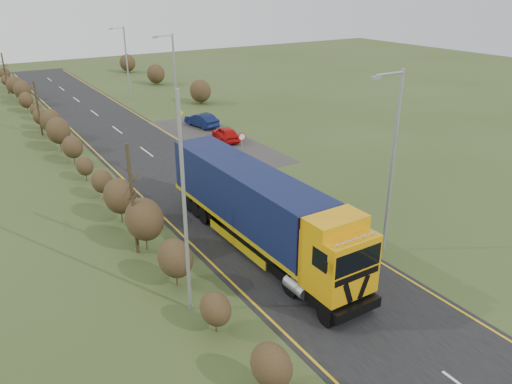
{
  "coord_description": "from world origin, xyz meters",
  "views": [
    {
      "loc": [
        -13.49,
        -19.03,
        13.32
      ],
      "look_at": [
        0.35,
        3.07,
        2.3
      ],
      "focal_mm": 35.0,
      "sensor_mm": 36.0,
      "label": 1
    }
  ],
  "objects_px": {
    "car_blue_sedan": "(202,120)",
    "speed_sign": "(242,141)",
    "car_red_hatchback": "(226,134)",
    "streetlight_near": "(392,157)",
    "lorry": "(259,207)"
  },
  "relations": [
    {
      "from": "car_red_hatchback",
      "to": "speed_sign",
      "type": "xyz_separation_m",
      "value": [
        -1.66,
        -5.7,
        1.06
      ]
    },
    {
      "from": "speed_sign",
      "to": "streetlight_near",
      "type": "bearing_deg",
      "value": -93.23
    },
    {
      "from": "lorry",
      "to": "streetlight_near",
      "type": "xyz_separation_m",
      "value": [
        5.48,
        -3.68,
        2.84
      ]
    },
    {
      "from": "car_red_hatchback",
      "to": "car_blue_sedan",
      "type": "relative_size",
      "value": 0.92
    },
    {
      "from": "car_red_hatchback",
      "to": "streetlight_near",
      "type": "relative_size",
      "value": 0.4
    },
    {
      "from": "streetlight_near",
      "to": "car_blue_sedan",
      "type": "bearing_deg",
      "value": 84.11
    },
    {
      "from": "car_blue_sedan",
      "to": "speed_sign",
      "type": "xyz_separation_m",
      "value": [
        -1.91,
        -11.13,
        1.03
      ]
    },
    {
      "from": "streetlight_near",
      "to": "car_red_hatchback",
      "type": "bearing_deg",
      "value": 83.3
    },
    {
      "from": "lorry",
      "to": "car_blue_sedan",
      "type": "distance_m",
      "value": 25.19
    },
    {
      "from": "lorry",
      "to": "car_blue_sedan",
      "type": "relative_size",
      "value": 3.8
    },
    {
      "from": "car_red_hatchback",
      "to": "streetlight_near",
      "type": "xyz_separation_m",
      "value": [
        -2.58,
        -21.96,
        4.66
      ]
    },
    {
      "from": "car_red_hatchback",
      "to": "streetlight_near",
      "type": "height_order",
      "value": "streetlight_near"
    },
    {
      "from": "car_red_hatchback",
      "to": "streetlight_near",
      "type": "bearing_deg",
      "value": 89.71
    },
    {
      "from": "car_blue_sedan",
      "to": "speed_sign",
      "type": "distance_m",
      "value": 11.34
    },
    {
      "from": "lorry",
      "to": "car_blue_sedan",
      "type": "bearing_deg",
      "value": 70.08
    }
  ]
}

